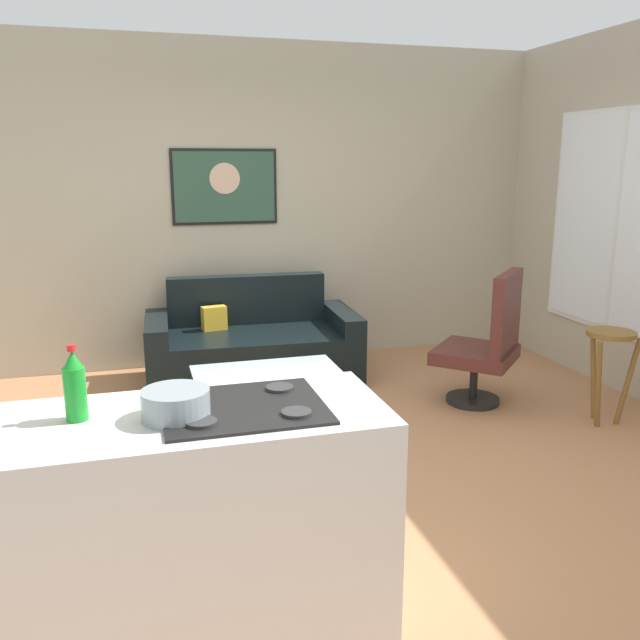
% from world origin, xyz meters
% --- Properties ---
extents(ground, '(6.40, 6.40, 0.04)m').
position_xyz_m(ground, '(0.00, 0.00, -0.02)').
color(ground, '#B1784F').
extents(back_wall, '(6.40, 0.05, 2.80)m').
position_xyz_m(back_wall, '(0.00, 2.42, 1.40)').
color(back_wall, '#B2A991').
rests_on(back_wall, ground).
extents(couch, '(1.75, 0.95, 0.83)m').
position_xyz_m(couch, '(-0.16, 1.84, 0.28)').
color(couch, black).
rests_on(couch, ground).
extents(coffee_table, '(0.98, 0.57, 0.42)m').
position_xyz_m(coffee_table, '(-0.25, 0.70, 0.39)').
color(coffee_table, silver).
rests_on(coffee_table, ground).
extents(armchair, '(0.79, 0.79, 1.01)m').
position_xyz_m(armchair, '(1.41, 0.75, 0.48)').
color(armchair, black).
rests_on(armchair, ground).
extents(bar_stool, '(0.37, 0.37, 0.66)m').
position_xyz_m(bar_stool, '(2.03, 0.20, 0.51)').
color(bar_stool, brown).
rests_on(bar_stool, ground).
extents(kitchen_counter, '(1.66, 0.64, 0.91)m').
position_xyz_m(kitchen_counter, '(-1.00, -1.13, 0.44)').
color(kitchen_counter, silver).
rests_on(kitchen_counter, ground).
extents(soda_bottle_2, '(0.08, 0.08, 0.28)m').
position_xyz_m(soda_bottle_2, '(-1.30, -1.08, 1.01)').
color(soda_bottle_2, '#1A9127').
rests_on(soda_bottle_2, kitchen_counter).
extents(mixing_bowl, '(0.25, 0.25, 0.11)m').
position_xyz_m(mixing_bowl, '(-0.95, -1.17, 0.93)').
color(mixing_bowl, gray).
rests_on(mixing_bowl, kitchen_counter).
extents(wall_painting, '(0.91, 0.03, 0.65)m').
position_xyz_m(wall_painting, '(-0.27, 2.38, 1.58)').
color(wall_painting, black).
extents(window, '(0.03, 1.61, 1.75)m').
position_xyz_m(window, '(2.59, 0.90, 1.32)').
color(window, silver).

